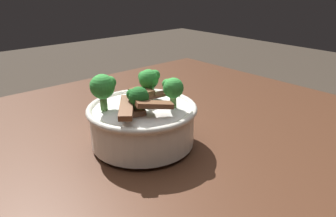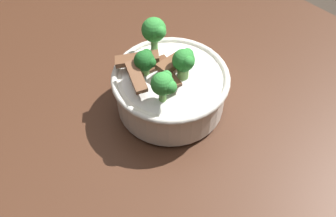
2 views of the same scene
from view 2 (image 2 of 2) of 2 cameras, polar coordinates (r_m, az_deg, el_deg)
The scene contains 3 objects.
ground at distance 1.44m, azimuth -2.01°, elevation -15.93°, with size 10.00×10.00×0.00m, color #3D3328.
dining_table at distance 0.88m, azimuth -3.14°, elevation 1.29°, with size 1.43×0.91×0.75m.
rice_bowl at distance 0.69m, azimuth 0.28°, elevation 3.71°, with size 0.21×0.21×0.16m.
Camera 2 is at (0.46, -0.36, 1.32)m, focal length 40.53 mm.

